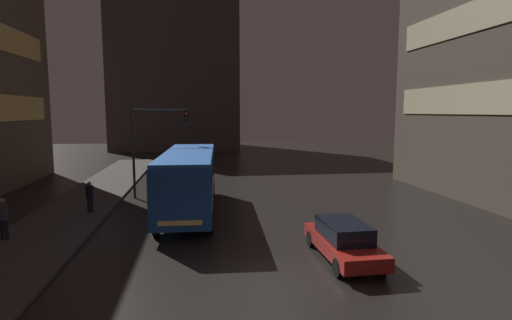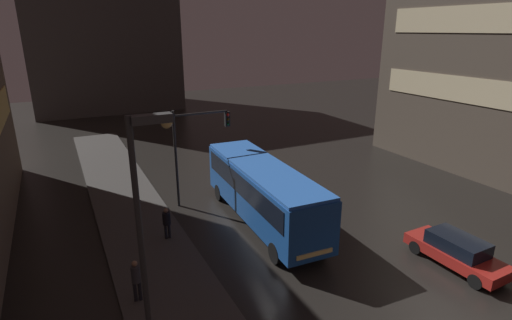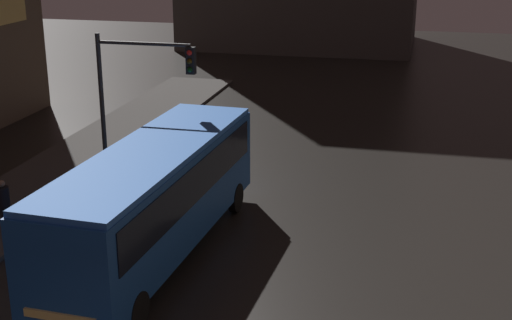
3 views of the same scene
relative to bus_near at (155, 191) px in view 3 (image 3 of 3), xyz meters
name	(u,v)px [view 3 (image 3 of 3)]	position (x,y,z in m)	size (l,w,h in m)	color
bus_near	(155,191)	(0.00, 0.00, 0.00)	(3.11, 10.80, 3.34)	#194793
pedestrian_far	(3,200)	(-5.25, 0.38, -0.92)	(0.43, 0.43, 1.64)	black
traffic_light_main	(134,89)	(-2.29, 4.25, 1.96)	(3.55, 0.35, 5.88)	#2D2D2D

